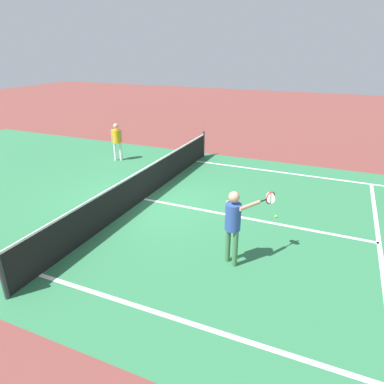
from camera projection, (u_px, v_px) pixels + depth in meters
The scene contains 10 objects.
ground_plane at pixel (144, 199), 10.43m from camera, with size 60.00×60.00×0.00m, color brown.
court_surface_inbounds at pixel (144, 199), 10.43m from camera, with size 10.62×24.40×0.00m, color #2D7247.
line_sideline_left at pixel (361, 378), 4.78m from camera, with size 0.10×11.89×0.01m, color white.
line_sideline_right at pixel (357, 182), 11.73m from camera, with size 0.10×11.89×0.01m, color white.
line_service_near at pixel (379, 243), 8.09m from camera, with size 8.22×0.10×0.01m, color white.
line_center_service at pixel (247, 218), 9.26m from camera, with size 0.10×6.40×0.01m, color white.
net at pixel (143, 184), 10.24m from camera, with size 9.84×0.09×1.07m.
player_near at pixel (234, 220), 6.96m from camera, with size 1.00×0.89×1.66m.
player_far at pixel (117, 138), 13.69m from camera, with size 0.32×0.37×1.50m.
tennis_ball_mid_court at pixel (276, 216), 9.30m from camera, with size 0.07×0.07×0.07m, color #CCE033.
Camera 1 is at (-8.16, -5.13, 4.26)m, focal length 32.12 mm.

